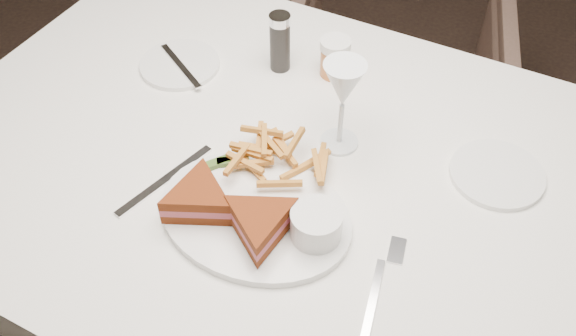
# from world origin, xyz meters

# --- Properties ---
(table) EXTENTS (1.44, 1.03, 0.75)m
(table) POSITION_xyz_m (-0.36, -0.09, 0.38)
(table) COLOR white
(table) RESTS_ON ground
(chair_far) EXTENTS (0.72, 0.69, 0.64)m
(chair_far) POSITION_xyz_m (-0.37, 0.75, 0.32)
(chair_far) COLOR #503A31
(chair_far) RESTS_ON ground
(table_setting) EXTENTS (0.80, 0.66, 0.18)m
(table_setting) POSITION_xyz_m (-0.37, -0.13, 0.79)
(table_setting) COLOR white
(table_setting) RESTS_ON table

